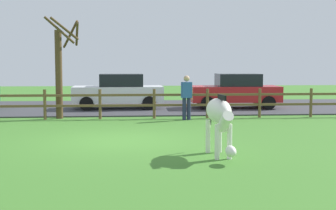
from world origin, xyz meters
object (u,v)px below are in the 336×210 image
Objects in this scene: zebra at (220,116)px; parked_car_red at (235,91)px; visitor_near_fence at (187,95)px; bare_tree at (60,67)px; parked_car_white at (119,91)px.

parked_car_red reaches higher than zebra.
zebra is 6.84m from visitor_near_fence.
bare_tree is 4.04m from parked_car_white.
parked_car_white is 2.46× the size of visitor_near_fence.
bare_tree is 2.31× the size of visitor_near_fence.
visitor_near_fence is (0.07, 6.84, -0.02)m from zebra.
visitor_near_fence is at bearing 89.38° from zebra.
parked_car_red and parked_car_white have the same top height.
bare_tree is 0.94× the size of parked_car_white.
bare_tree is 1.95× the size of zebra.
zebra is 11.22m from parked_car_white.
zebra is at bearing -77.10° from parked_car_white.
zebra is 0.48× the size of parked_car_white.
parked_car_red is at bearing 22.53° from bare_tree.
visitor_near_fence reaches higher than parked_car_red.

